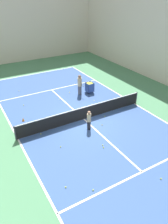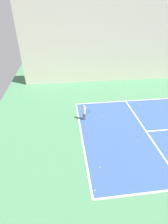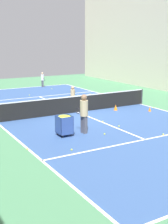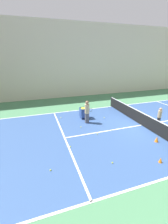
% 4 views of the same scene
% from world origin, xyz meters
% --- Properties ---
extents(line_baseline_near, '(9.20, 0.10, 0.00)m').
position_xyz_m(line_baseline_near, '(0.00, -10.46, 0.01)').
color(line_baseline_near, white).
rests_on(line_baseline_near, ground).
extents(line_service_near, '(9.20, 0.10, 0.00)m').
position_xyz_m(line_service_near, '(0.00, -5.75, 0.01)').
color(line_service_near, white).
rests_on(line_service_near, ground).
extents(hall_enclosure_left, '(0.15, 31.35, 8.39)m').
position_xyz_m(hall_enclosure_left, '(-9.74, 0.00, 4.19)').
color(hall_enclosure_left, beige).
rests_on(hall_enclosure_left, ground).
extents(player_near_baseline, '(0.27, 0.59, 1.28)m').
position_xyz_m(player_near_baseline, '(-2.08, -10.03, 0.73)').
color(player_near_baseline, '#4C4C56').
rests_on(player_near_baseline, ground).
extents(tennis_ball_6, '(0.07, 0.07, 0.07)m').
position_xyz_m(tennis_ball_6, '(0.44, -6.55, 0.04)').
color(tennis_ball_6, yellow).
rests_on(tennis_ball_6, ground).
extents(tennis_ball_10, '(0.07, 0.07, 0.07)m').
position_xyz_m(tennis_ball_10, '(-3.96, -10.45, 0.04)').
color(tennis_ball_10, yellow).
rests_on(tennis_ball_10, ground).
extents(tennis_ball_11, '(0.07, 0.07, 0.07)m').
position_xyz_m(tennis_ball_11, '(-3.71, -4.72, 0.04)').
color(tennis_ball_11, yellow).
rests_on(tennis_ball_11, ground).
extents(tennis_ball_17, '(0.07, 0.07, 0.07)m').
position_xyz_m(tennis_ball_17, '(-2.72, -5.50, 0.04)').
color(tennis_ball_17, yellow).
rests_on(tennis_ball_17, ground).
extents(tennis_ball_19, '(0.07, 0.07, 0.07)m').
position_xyz_m(tennis_ball_19, '(-2.25, -8.49, 0.04)').
color(tennis_ball_19, yellow).
rests_on(tennis_ball_19, ground).
extents(tennis_ball_23, '(0.07, 0.07, 0.07)m').
position_xyz_m(tennis_ball_23, '(-4.49, -10.31, 0.04)').
color(tennis_ball_23, yellow).
rests_on(tennis_ball_23, ground).
extents(tennis_ball_24, '(0.07, 0.07, 0.07)m').
position_xyz_m(tennis_ball_24, '(4.15, -10.29, 0.04)').
color(tennis_ball_24, yellow).
rests_on(tennis_ball_24, ground).
extents(tennis_ball_25, '(0.07, 0.07, 0.07)m').
position_xyz_m(tennis_ball_25, '(2.81, -9.78, 0.04)').
color(tennis_ball_25, yellow).
rests_on(tennis_ball_25, ground).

